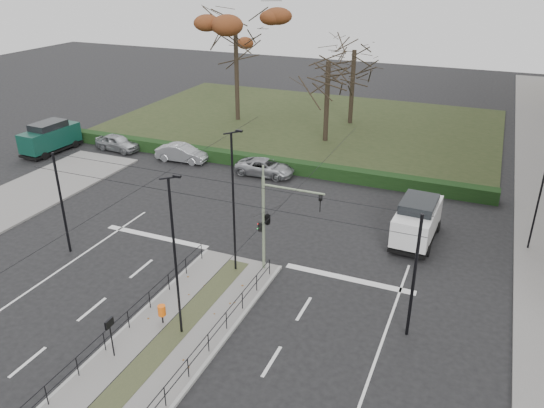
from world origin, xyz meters
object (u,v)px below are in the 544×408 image
at_px(streetlamp_median_far, 234,202).
at_px(green_van, 50,137).
at_px(info_panel, 110,327).
at_px(streetlamp_sidewalk, 543,185).
at_px(white_van, 417,219).
at_px(parked_car_second, 182,153).
at_px(bare_tree_center, 354,56).
at_px(streetlamp_median_near, 175,257).
at_px(traffic_light, 269,218).
at_px(rust_tree, 235,26).
at_px(bare_tree_near, 328,68).
at_px(parked_car_first, 117,143).
at_px(litter_bin, 162,311).
at_px(parked_car_fourth, 265,167).

relative_size(streetlamp_median_far, green_van, 1.42).
bearing_deg(info_panel, streetlamp_sidewalk, 45.99).
height_order(info_panel, white_van, white_van).
bearing_deg(parked_car_second, bare_tree_center, -34.46).
distance_m(info_panel, streetlamp_median_near, 3.89).
distance_m(traffic_light, info_panel, 9.62).
bearing_deg(green_van, streetlamp_sidewalk, -3.98).
height_order(white_van, rust_tree, rust_tree).
height_order(traffic_light, bare_tree_near, bare_tree_near).
relative_size(parked_car_first, bare_tree_center, 0.43).
distance_m(green_van, bare_tree_near, 24.89).
height_order(traffic_light, streetlamp_median_near, streetlamp_median_near).
distance_m(info_panel, streetlamp_median_far, 8.70).
height_order(litter_bin, bare_tree_center, bare_tree_center).
height_order(parked_car_fourth, white_van, white_van).
distance_m(streetlamp_sidewalk, bare_tree_near, 22.67).
bearing_deg(bare_tree_center, streetlamp_median_near, -86.88).
xyz_separation_m(white_van, rust_tree, (-21.32, 19.34, 8.09)).
height_order(streetlamp_median_near, green_van, streetlamp_median_near).
bearing_deg(info_panel, parked_car_first, 127.26).
bearing_deg(rust_tree, streetlamp_sidewalk, -33.17).
xyz_separation_m(traffic_light, parked_car_second, (-13.39, 12.96, -2.50)).
bearing_deg(streetlamp_median_near, litter_bin, 169.09).
distance_m(litter_bin, bare_tree_center, 35.94).
bearing_deg(bare_tree_center, rust_tree, -163.67).
relative_size(info_panel, parked_car_fourth, 0.40).
relative_size(streetlamp_sidewalk, bare_tree_near, 0.81).
relative_size(info_panel, green_van, 0.34).
height_order(streetlamp_median_near, bare_tree_near, bare_tree_near).
bearing_deg(traffic_light, parked_car_first, 146.77).
bearing_deg(parked_car_second, streetlamp_median_near, -151.54).
relative_size(parked_car_second, rust_tree, 0.35).
bearing_deg(bare_tree_center, green_van, -139.28).
relative_size(streetlamp_sidewalk, bare_tree_center, 0.80).
relative_size(streetlamp_median_far, white_van, 1.52).
bearing_deg(bare_tree_center, parked_car_second, -121.42).
distance_m(litter_bin, parked_car_fourth, 19.24).
bearing_deg(streetlamp_median_near, bare_tree_center, 93.12).
height_order(parked_car_first, parked_car_fourth, parked_car_first).
height_order(streetlamp_median_far, parked_car_second, streetlamp_median_far).
relative_size(rust_tree, bare_tree_center, 1.28).
relative_size(traffic_light, white_van, 1.02).
xyz_separation_m(litter_bin, streetlamp_sidewalk, (15.60, 14.14, 3.26)).
height_order(info_panel, rust_tree, rust_tree).
distance_m(parked_car_fourth, white_van, 13.94).
bearing_deg(bare_tree_near, white_van, -56.30).
relative_size(parked_car_fourth, bare_tree_center, 0.48).
bearing_deg(info_panel, parked_car_fourth, 96.53).
distance_m(info_panel, streetlamp_sidewalk, 23.52).
height_order(green_van, rust_tree, rust_tree).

